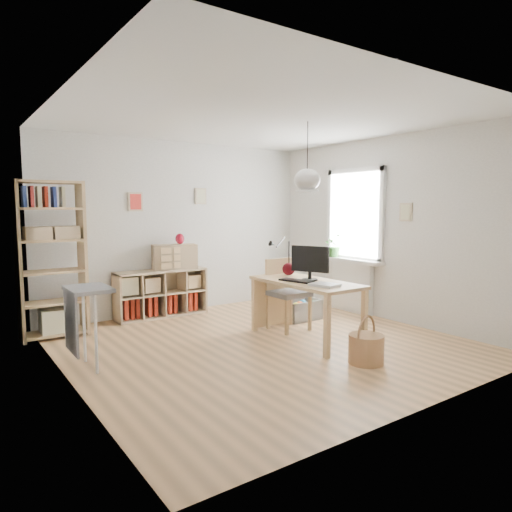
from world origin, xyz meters
TOP-DOWN VIEW (x-y plane):
  - ground at (0.00, 0.00)m, footprint 4.50×4.50m
  - room_shell at (0.55, -0.15)m, footprint 4.50×4.50m
  - window_unit at (2.23, 0.60)m, footprint 0.07×1.16m
  - radiator at (2.19, 0.60)m, footprint 0.10×0.80m
  - windowsill at (2.14, 0.60)m, footprint 0.22×1.20m
  - desk at (0.55, -0.15)m, footprint 0.70×1.50m
  - cube_shelf at (-0.47, 2.08)m, footprint 1.40×0.38m
  - tall_bookshelf at (-2.04, 1.80)m, footprint 0.80×0.38m
  - side_table at (-2.04, 0.35)m, footprint 0.40×0.55m
  - chair at (0.67, 0.39)m, footprint 0.47×0.47m
  - wicker_basket at (0.48, -1.21)m, footprint 0.38×0.38m
  - storage_chest at (1.17, 0.74)m, footprint 0.59×0.66m
  - monitor at (0.61, -0.16)m, footprint 0.24×0.47m
  - keyboard at (0.41, -0.13)m, footprint 0.26×0.47m
  - task_lamp at (0.60, 0.46)m, footprint 0.45×0.16m
  - yarn_ball at (0.67, 0.34)m, footprint 0.17×0.17m
  - paper_tray at (0.46, -0.58)m, footprint 0.31×0.35m
  - drawer_chest at (-0.22, 2.04)m, footprint 0.71×0.45m
  - red_vase at (-0.12, 2.04)m, footprint 0.14×0.14m
  - potted_plant at (2.12, 0.95)m, footprint 0.39×0.35m

SIDE VIEW (x-z plane):
  - ground at x=0.00m, z-range 0.00..0.00m
  - wicker_basket at x=0.48m, z-range -0.09..0.43m
  - storage_chest at x=1.17m, z-range -0.11..0.50m
  - cube_shelf at x=-0.47m, z-range -0.06..0.66m
  - radiator at x=2.19m, z-range 0.00..0.80m
  - chair at x=0.67m, z-range 0.07..1.03m
  - desk at x=0.55m, z-range 0.28..1.03m
  - side_table at x=-2.04m, z-range 0.24..1.09m
  - keyboard at x=0.41m, z-range 0.75..0.77m
  - paper_tray at x=0.46m, z-range 0.75..0.78m
  - windowsill at x=2.14m, z-range 0.80..0.86m
  - yarn_ball at x=0.67m, z-range 0.75..0.92m
  - drawer_chest at x=-0.22m, z-range 0.72..1.10m
  - monitor at x=0.61m, z-range 0.78..1.21m
  - potted_plant at x=2.12m, z-range 0.86..1.23m
  - task_lamp at x=0.60m, z-range 0.84..1.31m
  - tall_bookshelf at x=-2.04m, z-range 0.09..2.09m
  - red_vase at x=-0.12m, z-range 1.10..1.26m
  - window_unit at x=2.23m, z-range 0.82..2.28m
  - room_shell at x=0.55m, z-range -0.25..4.25m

